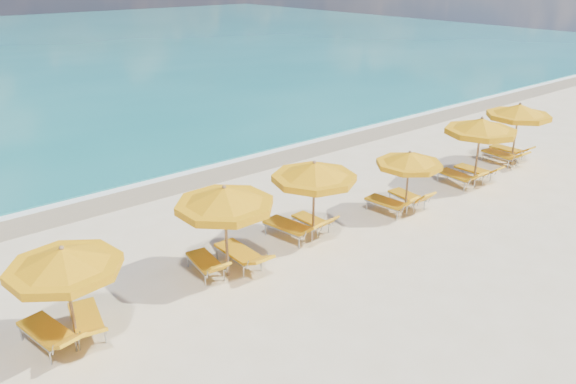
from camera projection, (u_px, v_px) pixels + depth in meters
ground_plane at (321, 245)px, 16.33m from camera, size 120.00×120.00×0.00m
wet_sand_band at (191, 176)px, 21.62m from camera, size 120.00×2.60×0.01m
foam_line at (181, 171)px, 22.20m from camera, size 120.00×1.20×0.03m
whitecap_far at (169, 84)px, 38.21m from camera, size 18.00×0.30×0.05m
umbrella_2 at (64, 261)px, 11.29m from camera, size 2.85×2.85×2.39m
umbrella_3 at (225, 199)px, 13.92m from camera, size 3.33×3.33×2.55m
umbrella_4 at (314, 173)px, 15.86m from camera, size 2.71×2.71×2.48m
umbrella_5 at (409, 160)px, 17.76m from camera, size 2.60×2.60×2.15m
umbrella_6 at (481, 127)px, 19.98m from camera, size 2.57×2.57×2.59m
umbrella_7 at (519, 112)px, 22.23m from camera, size 3.23×3.23×2.53m
lounger_2_left at (49, 338)px, 11.91m from camera, size 0.97×2.01×0.76m
lounger_2_right at (87, 324)px, 12.37m from camera, size 0.96×1.94×0.74m
lounger_3_left at (206, 267)px, 14.72m from camera, size 0.81×1.80×0.79m
lounger_3_right at (240, 258)px, 15.13m from camera, size 0.67×2.00×0.75m
lounger_4_left at (290, 231)px, 16.62m from camera, size 0.99×2.07×0.88m
lounger_4_right at (312, 224)px, 17.18m from camera, size 0.61×1.61×0.74m
lounger_5_left at (388, 207)px, 18.35m from camera, size 0.78×1.83×0.86m
lounger_5_right at (408, 200)px, 18.90m from camera, size 0.71×1.72×0.80m
lounger_6_left at (457, 179)px, 20.67m from camera, size 0.76×1.90×0.83m
lounger_6_right at (474, 174)px, 21.26m from camera, size 0.64×1.80×0.77m
lounger_7_left at (501, 158)px, 22.93m from camera, size 0.81×1.96×0.80m
lounger_7_right at (507, 153)px, 23.65m from camera, size 0.61×1.78×0.73m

